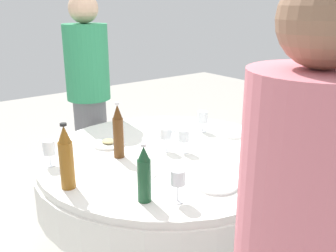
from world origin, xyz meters
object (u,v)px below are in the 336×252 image
Objects in this scene: dining_table at (168,174)px; plate_far at (217,184)px; wine_glass_right at (178,178)px; plate_north at (109,143)px; wine_glass_south at (203,118)px; wine_glass_far at (166,135)px; bottle_brown_mid at (118,132)px; wine_glass_rear at (49,149)px; person_mid at (89,98)px; bottle_dark_green_outer at (144,175)px; bottle_clear_right at (271,137)px; bottle_amber_left at (66,158)px; plate_front at (232,133)px; wine_glass_west at (184,137)px; chair_rear at (330,198)px.

plate_far is (-0.49, 0.08, 0.15)m from dining_table.
wine_glass_right is 0.76× the size of plate_north.
wine_glass_south is (0.16, -0.43, 0.24)m from dining_table.
wine_glass_right is 0.62m from wine_glass_far.
wine_glass_right is (-0.62, 0.06, -0.04)m from bottle_brown_mid.
wine_glass_right is at bearing 147.42° from wine_glass_far.
dining_table is at bearing -111.38° from wine_glass_rear.
wine_glass_far is 1.00m from person_mid.
bottle_dark_green_outer is 1.35× the size of plate_north.
dining_table is 0.42m from bottle_brown_mid.
bottle_amber_left is at bearing 72.05° from bottle_clear_right.
bottle_brown_mid is 0.39m from wine_glass_rear.
plate_front is (-0.01, -0.55, 0.15)m from dining_table.
bottle_clear_right is 0.76m from wine_glass_right.
wine_glass_west is 0.96× the size of wine_glass_rear.
bottle_dark_green_outer is 1.97× the size of wine_glass_west.
plate_front is 0.24× the size of chair_rear.
bottle_amber_left is 1.22m from plate_front.
dining_table is at bearing 88.88° from plate_front.
wine_glass_right is 0.27m from plate_far.
bottle_amber_left is at bearing 53.39° from plate_far.
chair_rear is (-0.21, -0.73, -0.23)m from plate_far.
bottle_brown_mid is at bearing 52.45° from bottle_clear_right.
chair_rear reaches higher than plate_north.
chair_rear is at bearing -105.87° from bottle_dark_green_outer.
chair_rear is (-0.73, -0.64, -0.33)m from wine_glass_far.
wine_glass_far is at bearing 85.97° from plate_front.
wine_glass_west reaches higher than dining_table.
bottle_brown_mid reaches higher than wine_glass_south.
plate_north is at bearing 34.11° from dining_table.
plate_front is (0.04, -0.47, -0.09)m from wine_glass_west.
wine_glass_south is at bearing -86.74° from bottle_brown_mid.
wine_glass_right is 1.07× the size of wine_glass_far.
person_mid is (1.42, -0.45, 0.01)m from bottle_dark_green_outer.
chair_rear is (-0.29, -0.22, -0.35)m from bottle_clear_right.
plate_front is at bearing -102.33° from wine_glass_rear.
bottle_brown_mid is 2.34× the size of wine_glass_west.
bottle_amber_left reaches higher than bottle_dark_green_outer.
bottle_clear_right is at bearing -81.26° from plate_far.
chair_rear is at bearing -138.76° from wine_glass_west.
bottle_clear_right reaches higher than wine_glass_rear.
wine_glass_west is at bearing -19.79° from plate_far.
bottle_amber_left is 1.58× the size of plate_front.
wine_glass_south is at bearing -78.49° from bottle_amber_left.
bottle_dark_green_outer is at bearing 88.74° from bottle_clear_right.
wine_glass_west is at bearing -113.06° from wine_glass_rear.
plate_front is at bearing -84.65° from wine_glass_west.
person_mid is at bearing 26.30° from wine_glass_south.
bottle_amber_left reaches higher than plate_front.
bottle_brown_mid is at bearing 62.94° from wine_glass_west.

